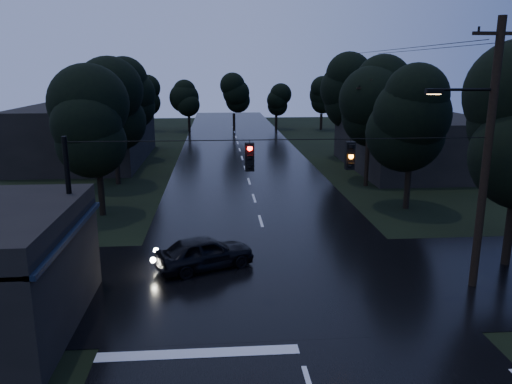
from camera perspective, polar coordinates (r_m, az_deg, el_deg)
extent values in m
cube|color=black|center=(37.27, -0.80, 1.19)|extent=(12.00, 120.00, 0.02)
cube|color=black|center=(20.17, 2.57, -10.14)|extent=(60.00, 9.00, 0.02)
cube|color=black|center=(16.74, -20.52, -4.45)|extent=(0.30, 7.00, 0.15)
cylinder|color=black|center=(14.82, -23.90, -14.35)|extent=(0.10, 0.10, 3.00)
cylinder|color=black|center=(20.07, -18.37, -6.38)|extent=(0.10, 0.10, 3.00)
cube|color=#FFB966|center=(15.64, -21.96, -8.60)|extent=(0.06, 1.60, 0.50)
cube|color=#FFB966|center=(18.07, -19.47, -5.37)|extent=(0.06, 1.20, 0.50)
cube|color=black|center=(43.87, 17.48, 5.41)|extent=(10.00, 14.00, 4.40)
cube|color=black|center=(48.06, -18.64, 6.38)|extent=(10.00, 16.00, 5.00)
cylinder|color=black|center=(20.13, 24.85, 3.43)|extent=(0.30, 0.30, 10.00)
cube|color=black|center=(19.91, 26.18, 15.96)|extent=(2.00, 0.12, 0.12)
cylinder|color=black|center=(19.37, 22.72, 10.74)|extent=(2.20, 0.10, 0.10)
cube|color=black|center=(18.90, 19.68, 10.79)|extent=(0.60, 0.25, 0.18)
cube|color=#FFB266|center=(18.90, 19.66, 10.49)|extent=(0.45, 0.18, 0.03)
cylinder|color=black|center=(36.16, 12.72, 6.49)|extent=(0.30, 0.30, 7.50)
cube|color=black|center=(35.91, 12.99, 11.48)|extent=(2.00, 0.12, 0.12)
cylinder|color=black|center=(18.77, -20.32, -3.12)|extent=(0.18, 0.18, 6.00)
cylinder|color=black|center=(17.60, 3.18, 5.99)|extent=(15.00, 0.03, 0.03)
cube|color=black|center=(17.57, -0.74, 4.02)|extent=(0.32, 0.25, 1.00)
sphere|color=#FF0C07|center=(17.42, -0.71, 3.94)|extent=(0.18, 0.18, 0.18)
cube|color=black|center=(18.16, 10.70, 4.11)|extent=(0.32, 0.25, 1.00)
sphere|color=orange|center=(18.02, 10.82, 4.02)|extent=(0.18, 0.18, 0.18)
cylinder|color=black|center=(23.88, 26.92, -4.23)|extent=(0.36, 0.36, 2.80)
cylinder|color=black|center=(29.88, -17.26, -0.25)|extent=(0.36, 0.36, 2.45)
sphere|color=black|center=(29.32, -17.68, 5.40)|extent=(3.92, 3.92, 3.92)
sphere|color=black|center=(29.20, -17.83, 7.43)|extent=(3.92, 3.92, 3.92)
sphere|color=black|center=(29.11, -17.99, 9.48)|extent=(3.92, 3.92, 3.92)
cylinder|color=black|center=(37.63, -15.58, 2.84)|extent=(0.36, 0.36, 2.62)
sphere|color=black|center=(37.18, -15.90, 7.67)|extent=(4.20, 4.20, 4.20)
sphere|color=black|center=(37.08, -16.01, 9.39)|extent=(4.20, 4.20, 4.20)
sphere|color=black|center=(37.02, -16.13, 11.12)|extent=(4.20, 4.20, 4.20)
cylinder|color=black|center=(47.43, -14.06, 5.25)|extent=(0.36, 0.36, 2.80)
sphere|color=black|center=(47.06, -14.31, 9.35)|extent=(4.48, 4.48, 4.48)
sphere|color=black|center=(46.99, -14.40, 10.80)|extent=(4.48, 4.48, 4.48)
sphere|color=black|center=(46.95, -14.49, 12.26)|extent=(4.48, 4.48, 4.48)
cylinder|color=black|center=(31.23, 16.90, 0.54)|extent=(0.36, 0.36, 2.62)
sphere|color=black|center=(30.68, 17.32, 6.34)|extent=(4.20, 4.20, 4.20)
sphere|color=black|center=(30.57, 17.47, 8.43)|extent=(4.20, 4.20, 4.20)
sphere|color=black|center=(30.49, 17.63, 10.53)|extent=(4.20, 4.20, 4.20)
cylinder|color=black|center=(38.79, 13.51, 3.42)|extent=(0.36, 0.36, 2.80)
sphere|color=black|center=(38.34, 13.80, 8.42)|extent=(4.48, 4.48, 4.48)
sphere|color=black|center=(38.25, 13.91, 10.21)|extent=(4.48, 4.48, 4.48)
sphere|color=black|center=(38.20, 14.02, 12.00)|extent=(4.48, 4.48, 4.48)
cylinder|color=black|center=(48.41, 10.60, 5.71)|extent=(0.36, 0.36, 2.97)
sphere|color=black|center=(48.04, 10.79, 9.97)|extent=(4.76, 4.76, 4.76)
sphere|color=black|center=(47.97, 10.86, 11.49)|extent=(4.76, 4.76, 4.76)
sphere|color=black|center=(47.94, 10.94, 13.01)|extent=(4.76, 4.76, 4.76)
imported|color=black|center=(21.23, -5.86, -6.88)|extent=(4.47, 3.18, 1.41)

